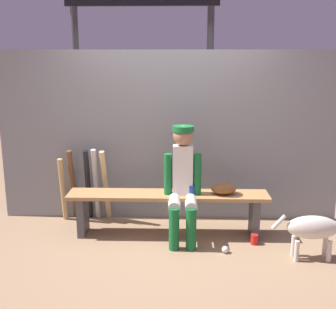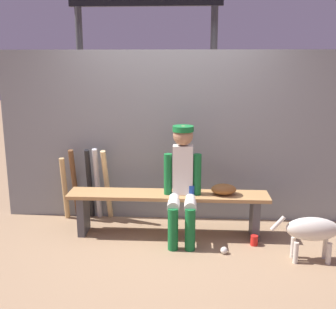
{
  "view_description": "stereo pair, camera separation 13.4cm",
  "coord_description": "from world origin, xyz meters",
  "px_view_note": "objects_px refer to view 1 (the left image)",
  "views": [
    {
      "loc": [
        0.13,
        -4.48,
        1.99
      ],
      "look_at": [
        0.0,
        0.0,
        0.95
      ],
      "focal_mm": 44.68,
      "sensor_mm": 36.0,
      "label": 1
    },
    {
      "loc": [
        0.26,
        -4.48,
        1.99
      ],
      "look_at": [
        0.0,
        0.0,
        0.95
      ],
      "focal_mm": 44.68,
      "sensor_mm": 36.0,
      "label": 2
    }
  ],
  "objects_px": {
    "bat_aluminum_black": "(88,185)",
    "cup_on_ground": "(254,239)",
    "bat_wood_tan": "(63,190)",
    "bat_aluminum_silver": "(96,184)",
    "player_seated": "(183,180)",
    "dog": "(318,228)",
    "bat_wood_dark": "(73,184)",
    "cup_on_bench": "(191,190)",
    "scoreboard": "(146,1)",
    "dugout_bench": "(168,203)",
    "baseball_glove": "(224,189)",
    "bat_wood_natural": "(106,185)",
    "baseball": "(225,250)"
  },
  "relations": [
    {
      "from": "bat_aluminum_black",
      "to": "cup_on_ground",
      "type": "relative_size",
      "value": 8.4
    },
    {
      "from": "bat_wood_tan",
      "to": "bat_aluminum_silver",
      "type": "bearing_deg",
      "value": 2.67
    },
    {
      "from": "player_seated",
      "to": "dog",
      "type": "relative_size",
      "value": 1.51
    },
    {
      "from": "bat_aluminum_black",
      "to": "bat_wood_dark",
      "type": "relative_size",
      "value": 1.0
    },
    {
      "from": "cup_on_bench",
      "to": "dog",
      "type": "relative_size",
      "value": 0.13
    },
    {
      "from": "cup_on_ground",
      "to": "scoreboard",
      "type": "distance_m",
      "value": 3.54
    },
    {
      "from": "bat_aluminum_black",
      "to": "bat_wood_tan",
      "type": "xyz_separation_m",
      "value": [
        -0.31,
        -0.03,
        -0.06
      ]
    },
    {
      "from": "dugout_bench",
      "to": "cup_on_ground",
      "type": "relative_size",
      "value": 20.55
    },
    {
      "from": "baseball_glove",
      "to": "dugout_bench",
      "type": "bearing_deg",
      "value": 180.0
    },
    {
      "from": "cup_on_bench",
      "to": "scoreboard",
      "type": "height_order",
      "value": "scoreboard"
    },
    {
      "from": "cup_on_ground",
      "to": "player_seated",
      "type": "bearing_deg",
      "value": 171.66
    },
    {
      "from": "bat_wood_dark",
      "to": "bat_wood_tan",
      "type": "bearing_deg",
      "value": -159.02
    },
    {
      "from": "baseball_glove",
      "to": "bat_wood_tan",
      "type": "bearing_deg",
      "value": 168.38
    },
    {
      "from": "bat_wood_tan",
      "to": "scoreboard",
      "type": "relative_size",
      "value": 0.21
    },
    {
      "from": "bat_wood_natural",
      "to": "cup_on_ground",
      "type": "distance_m",
      "value": 1.89
    },
    {
      "from": "bat_wood_natural",
      "to": "player_seated",
      "type": "bearing_deg",
      "value": -28.64
    },
    {
      "from": "bat_aluminum_silver",
      "to": "cup_on_ground",
      "type": "xyz_separation_m",
      "value": [
        1.85,
        -0.64,
        -0.41
      ]
    },
    {
      "from": "bat_aluminum_silver",
      "to": "baseball",
      "type": "xyz_separation_m",
      "value": [
        1.51,
        -0.87,
        -0.43
      ]
    },
    {
      "from": "bat_wood_dark",
      "to": "dog",
      "type": "height_order",
      "value": "bat_wood_dark"
    },
    {
      "from": "dugout_bench",
      "to": "cup_on_bench",
      "type": "relative_size",
      "value": 20.55
    },
    {
      "from": "player_seated",
      "to": "cup_on_bench",
      "type": "xyz_separation_m",
      "value": [
        0.1,
        0.08,
        -0.14
      ]
    },
    {
      "from": "baseball_glove",
      "to": "bat_aluminum_silver",
      "type": "xyz_separation_m",
      "value": [
        -1.53,
        0.42,
        -0.09
      ]
    },
    {
      "from": "bat_aluminum_silver",
      "to": "bat_wood_dark",
      "type": "bearing_deg",
      "value": 175.12
    },
    {
      "from": "bat_wood_tan",
      "to": "baseball",
      "type": "xyz_separation_m",
      "value": [
        1.92,
        -0.85,
        -0.37
      ]
    },
    {
      "from": "bat_wood_tan",
      "to": "dog",
      "type": "relative_size",
      "value": 0.95
    },
    {
      "from": "bat_aluminum_silver",
      "to": "baseball",
      "type": "distance_m",
      "value": 1.8
    },
    {
      "from": "player_seated",
      "to": "baseball",
      "type": "distance_m",
      "value": 0.86
    },
    {
      "from": "player_seated",
      "to": "dog",
      "type": "bearing_deg",
      "value": -17.98
    },
    {
      "from": "player_seated",
      "to": "bat_wood_natural",
      "type": "xyz_separation_m",
      "value": [
        -0.95,
        0.52,
        -0.24
      ]
    },
    {
      "from": "cup_on_ground",
      "to": "baseball_glove",
      "type": "bearing_deg",
      "value": 145.38
    },
    {
      "from": "bat_wood_tan",
      "to": "cup_on_bench",
      "type": "xyz_separation_m",
      "value": [
        1.57,
        -0.43,
        0.15
      ]
    },
    {
      "from": "bat_wood_dark",
      "to": "dog",
      "type": "distance_m",
      "value": 2.89
    },
    {
      "from": "baseball",
      "to": "cup_on_bench",
      "type": "relative_size",
      "value": 0.67
    },
    {
      "from": "baseball",
      "to": "cup_on_bench",
      "type": "xyz_separation_m",
      "value": [
        -0.35,
        0.41,
        0.52
      ]
    },
    {
      "from": "dugout_bench",
      "to": "bat_wood_natural",
      "type": "relative_size",
      "value": 2.44
    },
    {
      "from": "player_seated",
      "to": "cup_on_ground",
      "type": "bearing_deg",
      "value": -8.34
    },
    {
      "from": "baseball",
      "to": "dog",
      "type": "relative_size",
      "value": 0.09
    },
    {
      "from": "dugout_bench",
      "to": "cup_on_bench",
      "type": "distance_m",
      "value": 0.32
    },
    {
      "from": "player_seated",
      "to": "bat_wood_dark",
      "type": "bearing_deg",
      "value": 157.88
    },
    {
      "from": "player_seated",
      "to": "baseball_glove",
      "type": "xyz_separation_m",
      "value": [
        0.46,
        0.11,
        -0.14
      ]
    },
    {
      "from": "baseball_glove",
      "to": "bat_wood_natural",
      "type": "distance_m",
      "value": 1.46
    },
    {
      "from": "baseball",
      "to": "cup_on_bench",
      "type": "bearing_deg",
      "value": 130.09
    },
    {
      "from": "bat_aluminum_silver",
      "to": "cup_on_bench",
      "type": "relative_size",
      "value": 8.52
    },
    {
      "from": "bat_wood_dark",
      "to": "baseball",
      "type": "height_order",
      "value": "bat_wood_dark"
    },
    {
      "from": "baseball",
      "to": "cup_on_ground",
      "type": "distance_m",
      "value": 0.41
    },
    {
      "from": "bat_wood_natural",
      "to": "bat_wood_tan",
      "type": "xyz_separation_m",
      "value": [
        -0.53,
        -0.01,
        -0.06
      ]
    },
    {
      "from": "dog",
      "to": "dugout_bench",
      "type": "bearing_deg",
      "value": 160.07
    },
    {
      "from": "bat_wood_natural",
      "to": "bat_wood_tan",
      "type": "height_order",
      "value": "bat_wood_natural"
    },
    {
      "from": "bat_aluminum_black",
      "to": "cup_on_bench",
      "type": "bearing_deg",
      "value": -20.08
    },
    {
      "from": "bat_wood_tan",
      "to": "dog",
      "type": "xyz_separation_m",
      "value": [
        2.83,
        -0.95,
        -0.07
      ]
    }
  ]
}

